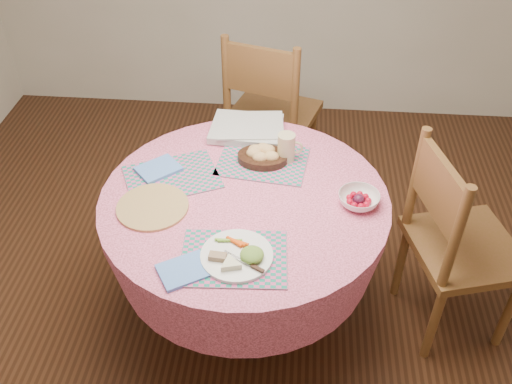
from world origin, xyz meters
TOP-DOWN VIEW (x-y plane):
  - ground at (0.00, 0.00)m, footprint 4.00×4.00m
  - dining_table at (0.00, 0.00)m, footprint 1.24×1.24m
  - chair_right at (0.93, 0.03)m, footprint 0.56×0.58m
  - chair_back at (0.04, 1.02)m, footprint 0.60×0.59m
  - placemat_front at (-0.00, -0.36)m, footprint 0.42×0.32m
  - placemat_left at (-0.33, 0.11)m, footprint 0.49×0.44m
  - placemat_back at (0.06, 0.25)m, footprint 0.43×0.35m
  - wicker_trivet at (-0.37, -0.10)m, footprint 0.30×0.30m
  - napkin_near at (-0.18, -0.45)m, footprint 0.23×0.21m
  - napkin_far at (-0.40, 0.14)m, footprint 0.23×0.22m
  - dinner_plate at (0.02, -0.36)m, footprint 0.28×0.28m
  - bread_bowl at (0.06, 0.26)m, footprint 0.23×0.23m
  - latte_mug at (0.17, 0.28)m, footprint 0.12×0.08m
  - fruit_bowl at (0.48, -0.01)m, footprint 0.19×0.19m
  - newspaper_stack at (-0.04, 0.49)m, footprint 0.37×0.29m

SIDE VIEW (x-z plane):
  - ground at x=0.00m, z-range 0.00..0.00m
  - chair_right at x=0.93m, z-range 0.02..1.04m
  - chair_back at x=0.04m, z-range 0.02..1.07m
  - dining_table at x=0.00m, z-range 0.18..0.93m
  - placemat_front at x=0.00m, z-range 0.75..0.76m
  - placemat_left at x=-0.33m, z-range 0.75..0.76m
  - placemat_back at x=0.06m, z-range 0.75..0.76m
  - wicker_trivet at x=-0.37m, z-range 0.75..0.76m
  - napkin_near at x=-0.18m, z-range 0.75..0.76m
  - napkin_far at x=-0.40m, z-range 0.76..0.77m
  - dinner_plate at x=0.02m, z-range 0.75..0.80m
  - fruit_bowl at x=0.48m, z-range 0.75..0.80m
  - newspaper_stack at x=-0.04m, z-range 0.76..0.80m
  - bread_bowl at x=0.06m, z-range 0.75..0.83m
  - latte_mug at x=0.17m, z-range 0.76..0.89m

